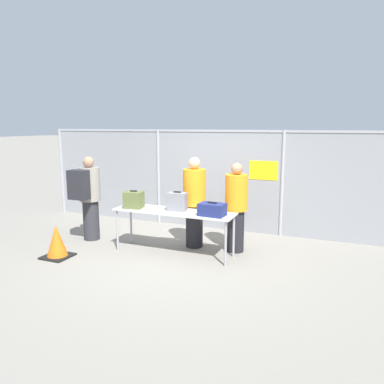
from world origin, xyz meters
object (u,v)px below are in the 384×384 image
Objects in this scene: inspection_table at (174,214)px; suitcase_navy at (212,210)px; utility_trailer at (267,196)px; traveler_hooded at (88,195)px; security_worker_far at (236,206)px; security_worker_near at (194,201)px; traffic_cone at (57,242)px; suitcase_olive at (134,200)px; suitcase_grey at (177,202)px.

suitcase_navy is at bearing -5.69° from inspection_table.
traveler_hooded is at bearing -125.76° from utility_trailer.
traveler_hooded is at bearing 26.87° from security_worker_far.
security_worker_near is at bearing 20.62° from security_worker_far.
suitcase_navy is 2.81m from traffic_cone.
security_worker_far reaches higher than traffic_cone.
suitcase_olive is 0.21× the size of security_worker_near.
inspection_table is 1.31× the size of traveler_hooded.
inspection_table is at bearing -102.57° from utility_trailer.
suitcase_navy is at bearing 147.85° from security_worker_near.
inspection_table is 0.82m from suitcase_olive.
suitcase_grey is 0.21× the size of traveler_hooded.
utility_trailer is at bearing 77.96° from suitcase_grey.
security_worker_far is at bearing -88.26° from utility_trailer.
traveler_hooded reaches higher than traffic_cone.
suitcase_grey is at bearing 44.58° from inspection_table.
utility_trailer is (1.68, 4.07, -0.53)m from suitcase_olive.
traveler_hooded reaches higher than suitcase_grey.
suitcase_navy is at bearing -10.83° from traveler_hooded.
security_worker_near is at bearing 36.37° from traffic_cone.
inspection_table is 3.78× the size of traffic_cone.
traveler_hooded reaches higher than suitcase_navy.
security_worker_near is at bearing -101.38° from utility_trailer.
suitcase_navy is 0.27× the size of traveler_hooded.
inspection_table is 2.13m from traffic_cone.
utility_trailer is 5.68m from traffic_cone.
security_worker_near is 0.81m from security_worker_far.
inspection_table is 6.11× the size of suitcase_grey.
security_worker_far is (0.95, 0.51, -0.11)m from suitcase_grey.
security_worker_far is 3.27m from traffic_cone.
suitcase_olive is at bearing -175.14° from inspection_table.
suitcase_olive is 0.84m from suitcase_grey.
suitcase_navy is at bearing 86.65° from security_worker_far.
suitcase_olive is at bearing 36.82° from security_worker_far.
inspection_table is at bearing -135.42° from suitcase_grey.
security_worker_far is at bearing 19.25° from suitcase_olive.
utility_trailer is (0.14, 4.08, -0.48)m from suitcase_navy.
suitcase_grey is 1.08m from security_worker_far.
suitcase_navy is at bearing -9.94° from suitcase_grey.
traffic_cone is (-1.88, -1.02, -0.69)m from suitcase_grey.
traffic_cone is at bearing 50.34° from security_worker_near.
inspection_table is 0.78m from suitcase_navy.
traffic_cone is (-2.83, -1.53, -0.58)m from security_worker_far.
traveler_hooded is at bearing 25.59° from security_worker_near.
traffic_cone is at bearing -151.95° from inspection_table.
security_worker_far reaches higher than utility_trailer.
security_worker_far reaches higher than suitcase_olive.
suitcase_grey is 4.08m from utility_trailer.
suitcase_grey is 0.62× the size of traffic_cone.
utility_trailer is at bearing 88.08° from suitcase_navy.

